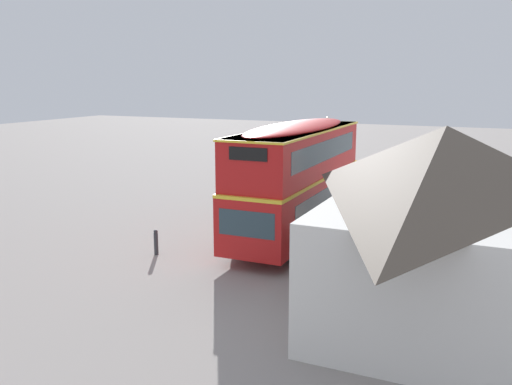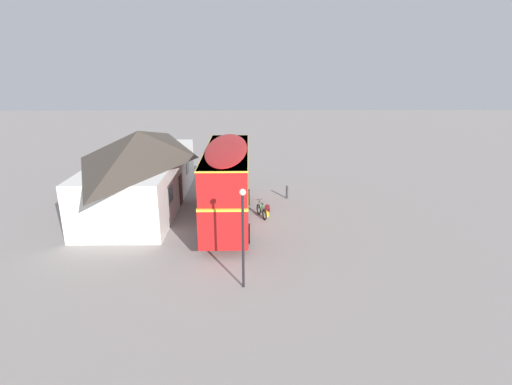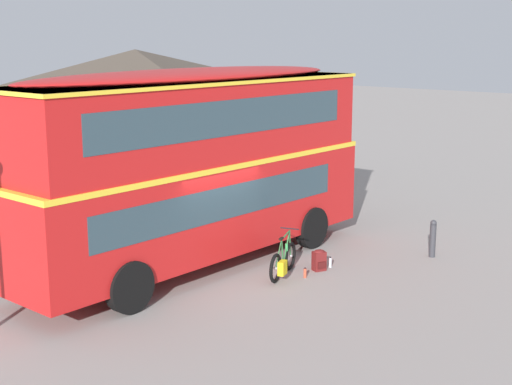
# 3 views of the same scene
# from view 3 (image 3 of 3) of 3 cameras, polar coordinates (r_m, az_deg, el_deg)

# --- Properties ---
(ground_plane) EXTENTS (120.00, 120.00, 0.00)m
(ground_plane) POSITION_cam_3_polar(r_m,az_deg,el_deg) (17.45, -4.05, -6.39)
(ground_plane) COLOR gray
(double_decker_bus) EXTENTS (10.04, 2.70, 4.79)m
(double_decker_bus) POSITION_cam_3_polar(r_m,az_deg,el_deg) (17.51, -4.72, 2.59)
(double_decker_bus) COLOR black
(double_decker_bus) RESTS_ON ground
(touring_bicycle) EXTENTS (1.65, 0.80, 1.05)m
(touring_bicycle) POSITION_cam_3_polar(r_m,az_deg,el_deg) (17.17, 2.12, -5.37)
(touring_bicycle) COLOR black
(touring_bicycle) RESTS_ON ground
(backpack_on_ground) EXTENTS (0.36, 0.35, 0.52)m
(backpack_on_ground) POSITION_cam_3_polar(r_m,az_deg,el_deg) (17.70, 4.92, -5.23)
(backpack_on_ground) COLOR maroon
(backpack_on_ground) RESTS_ON ground
(water_bottle_red_squeeze) EXTENTS (0.07, 0.07, 0.24)m
(water_bottle_red_squeeze) POSITION_cam_3_polar(r_m,az_deg,el_deg) (17.20, 3.83, -6.26)
(water_bottle_red_squeeze) COLOR #D84C33
(water_bottle_red_squeeze) RESTS_ON ground
(water_bottle_clear_plastic) EXTENTS (0.07, 0.07, 0.26)m
(water_bottle_clear_plastic) POSITION_cam_3_polar(r_m,az_deg,el_deg) (18.01, 5.80, -5.42)
(water_bottle_clear_plastic) COLOR silver
(water_bottle_clear_plastic) RESTS_ON ground
(pub_building) EXTENTS (13.55, 5.65, 5.11)m
(pub_building) POSITION_cam_3_polar(r_m,az_deg,el_deg) (24.11, -9.19, 4.99)
(pub_building) COLOR silver
(pub_building) RESTS_ON ground
(kerb_bollard) EXTENTS (0.16, 0.16, 0.97)m
(kerb_bollard) POSITION_cam_3_polar(r_m,az_deg,el_deg) (19.17, 13.58, -3.45)
(kerb_bollard) COLOR #333338
(kerb_bollard) RESTS_ON ground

